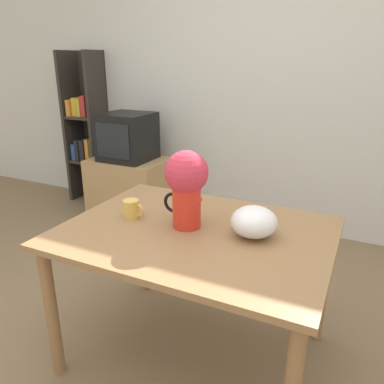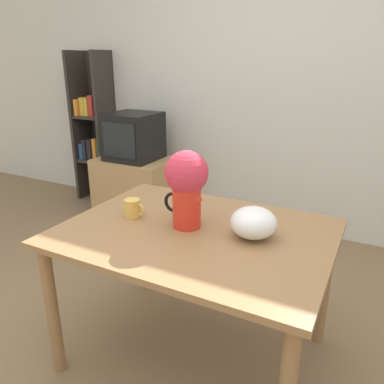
{
  "view_description": "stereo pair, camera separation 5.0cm",
  "coord_description": "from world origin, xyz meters",
  "px_view_note": "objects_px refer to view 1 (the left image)",
  "views": [
    {
      "loc": [
        0.84,
        -1.21,
        1.47
      ],
      "look_at": [
        0.13,
        0.25,
        0.9
      ],
      "focal_mm": 35.0,
      "sensor_mm": 36.0,
      "label": 1
    },
    {
      "loc": [
        0.88,
        -1.18,
        1.47
      ],
      "look_at": [
        0.13,
        0.25,
        0.9
      ],
      "focal_mm": 35.0,
      "sensor_mm": 36.0,
      "label": 2
    }
  ],
  "objects_px": {
    "coffee_mug": "(132,209)",
    "tv_set": "(127,137)",
    "flower_vase": "(186,183)",
    "white_bowl": "(254,222)"
  },
  "relations": [
    {
      "from": "coffee_mug",
      "to": "tv_set",
      "type": "height_order",
      "value": "tv_set"
    },
    {
      "from": "flower_vase",
      "to": "white_bowl",
      "type": "bearing_deg",
      "value": 6.36
    },
    {
      "from": "white_bowl",
      "to": "tv_set",
      "type": "distance_m",
      "value": 2.06
    },
    {
      "from": "flower_vase",
      "to": "tv_set",
      "type": "height_order",
      "value": "flower_vase"
    },
    {
      "from": "flower_vase",
      "to": "tv_set",
      "type": "xyz_separation_m",
      "value": [
        -1.28,
        1.34,
        -0.13
      ]
    },
    {
      "from": "coffee_mug",
      "to": "white_bowl",
      "type": "distance_m",
      "value": 0.62
    },
    {
      "from": "coffee_mug",
      "to": "white_bowl",
      "type": "height_order",
      "value": "white_bowl"
    },
    {
      "from": "coffee_mug",
      "to": "tv_set",
      "type": "xyz_separation_m",
      "value": [
        -0.98,
        1.37,
        0.04
      ]
    },
    {
      "from": "flower_vase",
      "to": "coffee_mug",
      "type": "height_order",
      "value": "flower_vase"
    },
    {
      "from": "flower_vase",
      "to": "white_bowl",
      "type": "relative_size",
      "value": 1.77
    }
  ]
}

